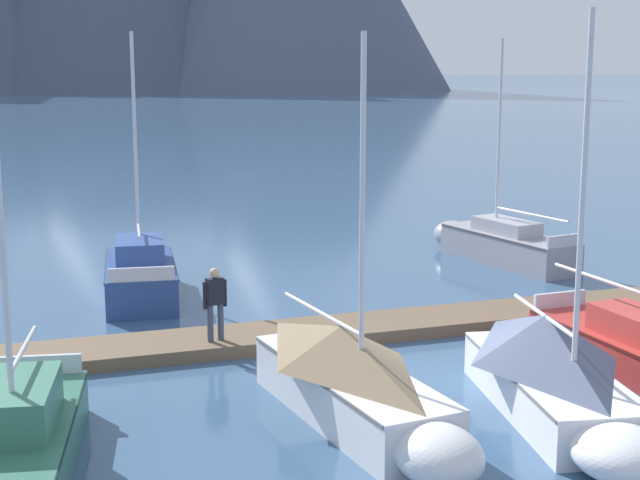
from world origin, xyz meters
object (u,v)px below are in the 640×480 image
Objects in this scene: sailboat_mid_dock_port at (140,271)px; sailboat_far_berth at (556,374)px; sailboat_mid_dock_starboard at (357,383)px; person_on_dock at (215,300)px; sailboat_end_of_dock at (498,243)px; sailboat_second_berth at (15,448)px.

sailboat_far_berth is (5.54, -12.25, 0.20)m from sailboat_mid_dock_port.
sailboat_mid_dock_port reaches higher than sailboat_mid_dock_starboard.
sailboat_mid_dock_starboard is 5.27m from person_on_dock.
sailboat_mid_dock_starboard is 15.32m from sailboat_end_of_dock.
sailboat_far_berth is at bearing -65.67° from sailboat_mid_dock_port.
sailboat_second_berth is 4.21× the size of person_on_dock.
sailboat_second_berth is 0.96× the size of sailboat_far_berth.
sailboat_end_of_dock is (9.98, 11.62, -0.20)m from sailboat_mid_dock_starboard.
sailboat_end_of_dock is at bearing 30.08° from person_on_dock.
sailboat_far_berth reaches higher than sailboat_second_berth.
sailboat_end_of_dock is 4.29× the size of person_on_dock.
sailboat_far_berth is (3.60, -0.96, 0.04)m from sailboat_mid_dock_starboard.
sailboat_far_berth is at bearing -50.73° from person_on_dock.
sailboat_end_of_dock reaches higher than sailboat_second_berth.
sailboat_mid_dock_port is 4.35× the size of person_on_dock.
sailboat_far_berth reaches higher than person_on_dock.
sailboat_mid_dock_port reaches higher than sailboat_second_berth.
sailboat_mid_dock_port is 1.01× the size of sailboat_end_of_dock.
sailboat_end_of_dock is (6.38, 12.58, -0.23)m from sailboat_far_berth.
sailboat_second_berth is at bearing 175.92° from sailboat_far_berth.
sailboat_far_berth reaches higher than sailboat_end_of_dock.
sailboat_second_berth is 9.58m from sailboat_far_berth.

